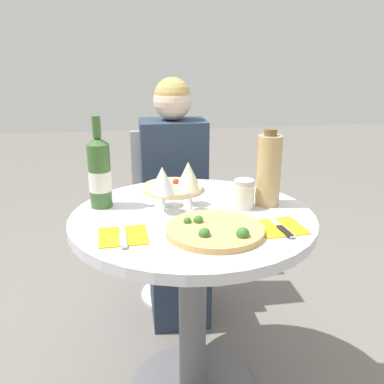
# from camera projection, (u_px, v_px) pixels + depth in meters

# --- Properties ---
(dining_table) EXTENTS (0.86, 0.86, 0.77)m
(dining_table) POSITION_uv_depth(u_px,v_px,m) (193.00, 265.00, 1.57)
(dining_table) COLOR slate
(dining_table) RESTS_ON ground_plane
(chair_behind_diner) EXTENTS (0.42, 0.42, 0.90)m
(chair_behind_diner) POSITION_uv_depth(u_px,v_px,m) (173.00, 217.00, 2.35)
(chair_behind_diner) COLOR silver
(chair_behind_diner) RESTS_ON ground_plane
(seated_diner) EXTENTS (0.33, 0.47, 1.19)m
(seated_diner) POSITION_uv_depth(u_px,v_px,m) (176.00, 210.00, 2.18)
(seated_diner) COLOR #28384C
(seated_diner) RESTS_ON ground_plane
(pizza_large) EXTENTS (0.31, 0.31, 0.05)m
(pizza_large) POSITION_uv_depth(u_px,v_px,m) (215.00, 230.00, 1.34)
(pizza_large) COLOR tan
(pizza_large) RESTS_ON dining_table
(pizza_small_far) EXTENTS (0.25, 0.25, 0.05)m
(pizza_small_far) POSITION_uv_depth(u_px,v_px,m) (173.00, 187.00, 1.76)
(pizza_small_far) COLOR #E5C17F
(pizza_small_far) RESTS_ON dining_table
(wine_bottle) EXTENTS (0.08, 0.08, 0.33)m
(wine_bottle) POSITION_uv_depth(u_px,v_px,m) (100.00, 173.00, 1.54)
(wine_bottle) COLOR #38602D
(wine_bottle) RESTS_ON dining_table
(tall_carafe) EXTENTS (0.09, 0.09, 0.28)m
(tall_carafe) POSITION_uv_depth(u_px,v_px,m) (268.00, 170.00, 1.56)
(tall_carafe) COLOR tan
(tall_carafe) RESTS_ON dining_table
(sugar_shaker) EXTENTS (0.08, 0.08, 0.11)m
(sugar_shaker) POSITION_uv_depth(u_px,v_px,m) (244.00, 194.00, 1.55)
(sugar_shaker) COLOR silver
(sugar_shaker) RESTS_ON dining_table
(wine_glass_front_right) EXTENTS (0.06, 0.06, 0.15)m
(wine_glass_front_right) POSITION_uv_depth(u_px,v_px,m) (192.00, 182.00, 1.50)
(wine_glass_front_right) COLOR silver
(wine_glass_front_right) RESTS_ON dining_table
(wine_glass_back_right) EXTENTS (0.07, 0.07, 0.16)m
(wine_glass_back_right) POSITION_uv_depth(u_px,v_px,m) (189.00, 173.00, 1.56)
(wine_glass_back_right) COLOR silver
(wine_glass_back_right) RESTS_ON dining_table
(wine_glass_back_left) EXTENTS (0.08, 0.08, 0.15)m
(wine_glass_back_left) POSITION_uv_depth(u_px,v_px,m) (162.00, 178.00, 1.55)
(wine_glass_back_left) COLOR silver
(wine_glass_back_left) RESTS_ON dining_table
(wine_glass_front_left) EXTENTS (0.08, 0.08, 0.15)m
(wine_glass_front_left) POSITION_uv_depth(u_px,v_px,m) (164.00, 184.00, 1.49)
(wine_glass_front_left) COLOR silver
(wine_glass_front_left) RESTS_ON dining_table
(place_setting_left) EXTENTS (0.16, 0.19, 0.01)m
(place_setting_left) POSITION_uv_depth(u_px,v_px,m) (123.00, 236.00, 1.32)
(place_setting_left) COLOR gold
(place_setting_left) RESTS_ON dining_table
(place_setting_right) EXTENTS (0.16, 0.19, 0.01)m
(place_setting_right) POSITION_uv_depth(u_px,v_px,m) (280.00, 227.00, 1.39)
(place_setting_right) COLOR gold
(place_setting_right) RESTS_ON dining_table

